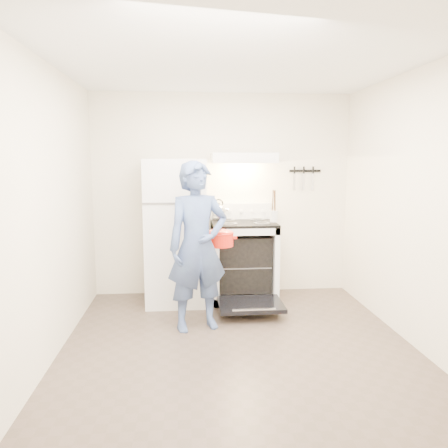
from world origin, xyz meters
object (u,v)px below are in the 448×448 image
Objects in this scene: person at (198,246)px; dutch_oven at (220,240)px; stove_body at (243,262)px; refrigerator at (176,232)px; tea_kettle at (219,210)px.

dutch_oven is at bearing 24.94° from person.
stove_body is at bearing 63.34° from dutch_oven.
refrigerator is 6.59× the size of tea_kettle.
refrigerator is 0.62m from tea_kettle.
person reaches higher than stove_body.
tea_kettle is at bearing 58.62° from person.
dutch_oven is (0.23, 0.21, 0.03)m from person.
refrigerator reaches higher than stove_body.
dutch_oven is at bearing -54.95° from refrigerator.
refrigerator reaches higher than tea_kettle.
stove_body is 3.57× the size of tea_kettle.
refrigerator is at bearing 125.05° from dutch_oven.
person is (0.23, -0.87, -0.01)m from refrigerator.
tea_kettle is at bearing 24.90° from refrigerator.
refrigerator reaches higher than person.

